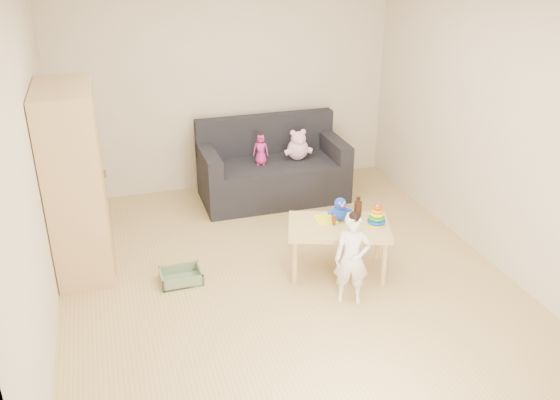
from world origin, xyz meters
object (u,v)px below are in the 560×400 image
object	(u,v)px
sofa	(273,180)
play_table	(338,248)
toddler	(352,260)
wardrobe	(75,182)

from	to	relation	value
sofa	play_table	world-z (taller)	play_table
sofa	toddler	xyz separation A→B (m)	(0.04, -2.25, 0.17)
play_table	toddler	world-z (taller)	toddler
toddler	wardrobe	bearing A→B (deg)	171.49
wardrobe	sofa	xyz separation A→B (m)	(2.15, 0.96, -0.64)
wardrobe	sofa	bearing A→B (deg)	24.14
wardrobe	toddler	size ratio (longest dim) A/B	2.14
wardrobe	play_table	bearing A→B (deg)	-19.54
wardrobe	toddler	bearing A→B (deg)	-30.44
wardrobe	play_table	xyz separation A→B (m)	(2.26, -0.80, -0.63)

